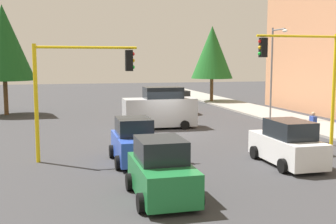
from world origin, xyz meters
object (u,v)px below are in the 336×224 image
object	(u,v)px
traffic_signal_near_left	(305,68)
delivery_van_silver	(160,109)
street_lamp_curbside	(274,63)
tree_roadside_far	(212,52)
car_blue	(134,142)
tree_opposite_side	(3,43)
pedestrian_crossing	(313,126)
car_green	(162,172)
traffic_signal_near_right	(79,78)
car_orange	(178,103)
car_white	(287,144)

from	to	relation	value
traffic_signal_near_left	delivery_van_silver	size ratio (longest dim) A/B	1.23
street_lamp_curbside	tree_roadside_far	distance (m)	14.43
street_lamp_curbside	car_blue	distance (m)	16.79
street_lamp_curbside	tree_roadside_far	bearing A→B (deg)	178.81
traffic_signal_near_left	tree_opposite_side	distance (m)	24.64
traffic_signal_near_left	car_blue	world-z (taller)	traffic_signal_near_left
car_blue	pedestrian_crossing	bearing A→B (deg)	101.65
car_green	pedestrian_crossing	size ratio (longest dim) A/B	2.12
traffic_signal_near_right	car_blue	bearing A→B (deg)	66.04
street_lamp_curbside	car_orange	bearing A→B (deg)	-136.82
street_lamp_curbside	pedestrian_crossing	distance (m)	9.40
car_blue	traffic_signal_near_left	bearing A→B (deg)	96.46
pedestrian_crossing	car_orange	bearing A→B (deg)	-165.84
street_lamp_curbside	car_orange	distance (m)	9.18
street_lamp_curbside	car_blue	bearing A→B (deg)	-49.66
street_lamp_curbside	car_orange	xyz separation A→B (m)	(-6.20, -5.82, -3.45)
tree_opposite_side	tree_roadside_far	bearing A→B (deg)	106.31
car_white	car_green	xyz separation A→B (m)	(3.02, -6.33, -0.00)
tree_opposite_side	car_orange	distance (m)	15.41
car_blue	car_white	world-z (taller)	same
delivery_van_silver	car_orange	xyz separation A→B (m)	(-7.81, 3.42, -0.38)
tree_roadside_far	car_green	distance (m)	33.05
delivery_van_silver	traffic_signal_near_right	bearing A→B (deg)	-34.93
pedestrian_crossing	traffic_signal_near_left	bearing A→B (deg)	-50.42
delivery_van_silver	car_blue	distance (m)	9.61
street_lamp_curbside	car_white	distance (m)	14.55
street_lamp_curbside	tree_roadside_far	world-z (taller)	tree_roadside_far
traffic_signal_near_left	car_white	size ratio (longest dim) A/B	1.42
tree_opposite_side	pedestrian_crossing	size ratio (longest dim) A/B	5.36
traffic_signal_near_left	car_orange	size ratio (longest dim) A/B	1.44
delivery_van_silver	car_white	distance (m)	11.55
tree_opposite_side	delivery_van_silver	bearing A→B (deg)	47.62
street_lamp_curbside	pedestrian_crossing	world-z (taller)	street_lamp_curbside
pedestrian_crossing	delivery_van_silver	bearing A→B (deg)	-133.98
tree_opposite_side	car_green	bearing A→B (deg)	17.73
street_lamp_curbside	car_orange	size ratio (longest dim) A/B	1.71
car_orange	pedestrian_crossing	world-z (taller)	car_orange
car_white	pedestrian_crossing	xyz separation A→B (m)	(-4.24, 4.04, 0.01)
traffic_signal_near_left	traffic_signal_near_right	size ratio (longest dim) A/B	1.12
tree_roadside_far	car_white	world-z (taller)	tree_roadside_far
traffic_signal_near_left	pedestrian_crossing	xyz separation A→B (m)	(-1.12, 1.36, -3.25)
traffic_signal_near_right	street_lamp_curbside	distance (m)	17.68
tree_opposite_side	car_blue	bearing A→B (deg)	21.98
car_orange	car_green	world-z (taller)	same
tree_opposite_side	pedestrian_crossing	distance (m)	25.26
car_orange	tree_roadside_far	bearing A→B (deg)	143.22
traffic_signal_near_right	street_lamp_curbside	bearing A→B (deg)	122.95
traffic_signal_near_left	pedestrian_crossing	bearing A→B (deg)	129.58
car_orange	tree_opposite_side	bearing A→B (deg)	-98.65
tree_opposite_side	pedestrian_crossing	world-z (taller)	tree_opposite_side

